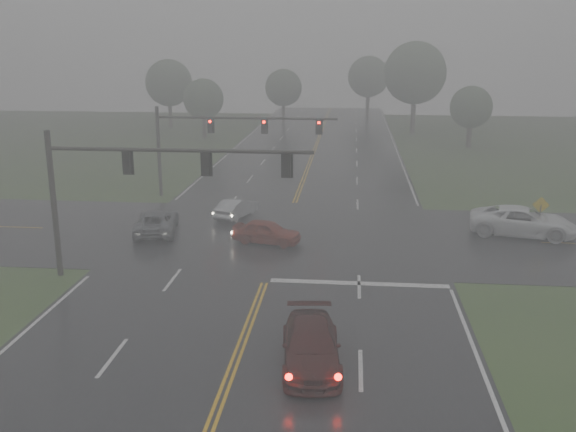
# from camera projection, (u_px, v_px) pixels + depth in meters

# --- Properties ---
(main_road) EXTENTS (18.00, 160.00, 0.02)m
(main_road) POSITION_uv_depth(u_px,v_px,m) (279.00, 245.00, 36.37)
(main_road) COLOR black
(main_road) RESTS_ON ground
(cross_street) EXTENTS (120.00, 14.00, 0.02)m
(cross_street) POSITION_uv_depth(u_px,v_px,m) (283.00, 235.00, 38.29)
(cross_street) COLOR black
(cross_street) RESTS_ON ground
(stop_bar) EXTENTS (8.50, 0.50, 0.01)m
(stop_bar) POSITION_uv_depth(u_px,v_px,m) (359.00, 284.00, 30.56)
(stop_bar) COLOR silver
(stop_bar) RESTS_ON ground
(sedan_maroon) EXTENTS (2.52, 5.18, 1.45)m
(sedan_maroon) POSITION_uv_depth(u_px,v_px,m) (311.00, 365.00, 22.87)
(sedan_maroon) COLOR #360B09
(sedan_maroon) RESTS_ON ground
(sedan_red) EXTENTS (4.18, 2.42, 1.34)m
(sedan_red) POSITION_uv_depth(u_px,v_px,m) (267.00, 243.00, 36.77)
(sedan_red) COLOR maroon
(sedan_red) RESTS_ON ground
(sedan_silver) EXTENTS (2.49, 4.02, 1.25)m
(sedan_silver) POSITION_uv_depth(u_px,v_px,m) (237.00, 217.00, 42.20)
(sedan_silver) COLOR #A8ABB0
(sedan_silver) RESTS_ON ground
(car_grey) EXTENTS (3.12, 5.30, 1.38)m
(car_grey) POSITION_uv_depth(u_px,v_px,m) (157.00, 233.00, 38.77)
(car_grey) COLOR #56585D
(car_grey) RESTS_ON ground
(pickup_white) EXTENTS (6.57, 4.02, 1.70)m
(pickup_white) POSITION_uv_depth(u_px,v_px,m) (522.00, 235.00, 38.26)
(pickup_white) COLOR white
(pickup_white) RESTS_ON ground
(signal_gantry_near) EXTENTS (12.65, 0.31, 7.18)m
(signal_gantry_near) POSITION_uv_depth(u_px,v_px,m) (130.00, 177.00, 30.05)
(signal_gantry_near) COLOR black
(signal_gantry_near) RESTS_ON ground
(signal_gantry_far) EXTENTS (13.26, 0.34, 6.68)m
(signal_gantry_far) POSITION_uv_depth(u_px,v_px,m) (214.00, 134.00, 46.58)
(signal_gantry_far) COLOR black
(signal_gantry_far) RESTS_ON ground
(sign_diamond_east) EXTENTS (0.97, 0.22, 2.37)m
(sign_diamond_east) POSITION_uv_depth(u_px,v_px,m) (541.00, 209.00, 37.87)
(sign_diamond_east) COLOR black
(sign_diamond_east) RESTS_ON ground
(tree_nw_a) EXTENTS (4.82, 4.82, 7.08)m
(tree_nw_a) POSITION_uv_depth(u_px,v_px,m) (203.00, 99.00, 76.44)
(tree_nw_a) COLOR #362C23
(tree_nw_a) RESTS_ON ground
(tree_ne_a) EXTENTS (7.75, 7.75, 11.39)m
(tree_ne_a) POSITION_uv_depth(u_px,v_px,m) (415.00, 73.00, 79.77)
(tree_ne_a) COLOR #362C23
(tree_ne_a) RESTS_ON ground
(tree_n_mid) EXTENTS (5.21, 5.21, 7.64)m
(tree_n_mid) POSITION_uv_depth(u_px,v_px,m) (283.00, 88.00, 90.22)
(tree_n_mid) COLOR #362C23
(tree_n_mid) RESTS_ON ground
(tree_e_near) EXTENTS (4.56, 4.56, 6.69)m
(tree_e_near) POSITION_uv_depth(u_px,v_px,m) (471.00, 107.00, 69.28)
(tree_e_near) COLOR #362C23
(tree_e_near) RESTS_ON ground
(tree_nw_b) EXTENTS (6.19, 6.19, 9.09)m
(tree_nw_b) POSITION_uv_depth(u_px,v_px,m) (169.00, 83.00, 85.21)
(tree_nw_b) COLOR #362C23
(tree_nw_b) RESTS_ON ground
(tree_n_far) EXTENTS (6.31, 6.31, 9.27)m
(tree_n_far) POSITION_uv_depth(u_px,v_px,m) (368.00, 77.00, 98.63)
(tree_n_far) COLOR #362C23
(tree_n_far) RESTS_ON ground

